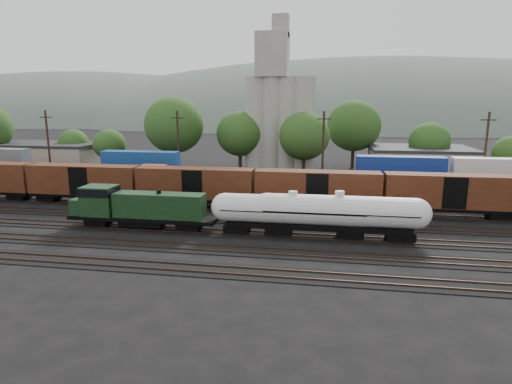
% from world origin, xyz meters
% --- Properties ---
extents(ground, '(600.00, 600.00, 0.00)m').
position_xyz_m(ground, '(0.00, 0.00, 0.00)').
color(ground, black).
extents(tracks, '(180.00, 33.20, 0.20)m').
position_xyz_m(tracks, '(0.00, 0.00, 0.05)').
color(tracks, black).
rests_on(tracks, ground).
extents(green_locomotive, '(16.09, 2.84, 4.26)m').
position_xyz_m(green_locomotive, '(-7.40, -5.00, 2.44)').
color(green_locomotive, black).
rests_on(green_locomotive, ground).
extents(tank_car_a, '(16.78, 3.00, 4.40)m').
position_xyz_m(tank_car_a, '(9.47, -5.00, 2.62)').
color(tank_car_a, white).
rests_on(tank_car_a, ground).
extents(tank_car_b, '(17.42, 3.12, 4.57)m').
position_xyz_m(tank_car_b, '(14.02, -5.00, 2.71)').
color(tank_car_b, white).
rests_on(tank_car_b, ground).
extents(orange_locomotive, '(17.29, 2.88, 4.32)m').
position_xyz_m(orange_locomotive, '(-7.33, 10.00, 2.47)').
color(orange_locomotive, black).
rests_on(orange_locomotive, ground).
extents(boxcar_string, '(122.80, 2.90, 4.20)m').
position_xyz_m(boxcar_string, '(-11.46, 5.00, 3.12)').
color(boxcar_string, black).
rests_on(boxcar_string, ground).
extents(container_wall, '(165.62, 2.60, 5.80)m').
position_xyz_m(container_wall, '(-17.56, 15.00, 2.63)').
color(container_wall, black).
rests_on(container_wall, ground).
extents(grain_silo, '(13.40, 5.00, 29.00)m').
position_xyz_m(grain_silo, '(3.28, 36.00, 11.26)').
color(grain_silo, '#A5A297').
rests_on(grain_silo, ground).
extents(industrial_sheds, '(119.38, 17.26, 5.10)m').
position_xyz_m(industrial_sheds, '(6.63, 35.25, 2.56)').
color(industrial_sheds, '#9E937F').
rests_on(industrial_sheds, ground).
extents(tree_band, '(164.87, 22.39, 14.45)m').
position_xyz_m(tree_band, '(-1.63, 36.06, 7.54)').
color(tree_band, black).
rests_on(tree_band, ground).
extents(utility_poles, '(122.20, 0.36, 12.00)m').
position_xyz_m(utility_poles, '(0.00, 22.00, 6.21)').
color(utility_poles, black).
rests_on(utility_poles, ground).
extents(distant_hills, '(860.00, 286.00, 130.00)m').
position_xyz_m(distant_hills, '(23.92, 260.00, -20.56)').
color(distant_hills, '#59665B').
rests_on(distant_hills, ground).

